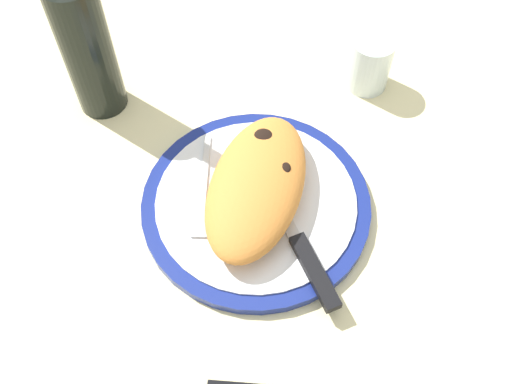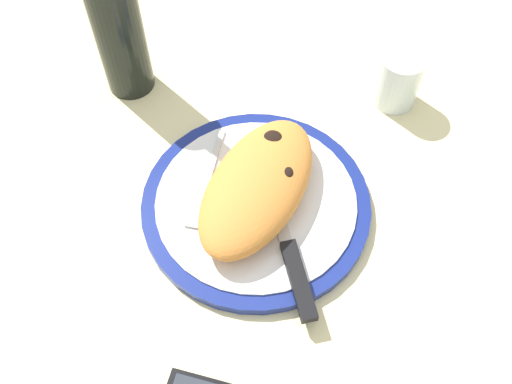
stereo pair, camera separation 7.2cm
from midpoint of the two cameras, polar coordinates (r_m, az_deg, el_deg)
ground_plane at (r=77.76cm, az=2.64°, el=-2.33°), size 150.00×150.00×3.00cm
plate at (r=75.73cm, az=2.71°, el=-1.42°), size 30.37×30.37×1.82cm
calzone at (r=72.87cm, az=3.21°, el=0.37°), size 24.30×14.53×5.45cm
fork at (r=75.84cm, az=-2.41°, el=0.35°), size 16.16×3.56×0.40cm
knife at (r=70.47cm, az=6.62°, el=-7.09°), size 20.01×13.31×1.20cm
water_glass at (r=88.71cm, az=16.24°, el=10.28°), size 6.43×6.43×8.49cm
wine_bottle at (r=83.54cm, az=-11.32°, el=16.13°), size 7.10×7.10×28.56cm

